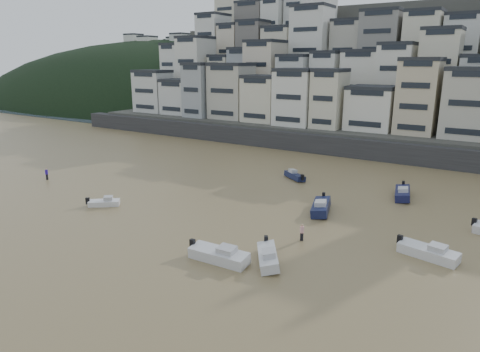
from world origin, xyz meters
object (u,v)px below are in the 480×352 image
Objects in this scene: boat_a at (219,253)px; boat_b at (268,255)px; boat_i at (403,192)px; boat_h at (295,175)px; boat_d at (428,250)px; person_blue at (47,174)px; boat_j at (104,202)px; person_pink at (302,232)px; boat_e at (321,205)px.

boat_a reaches higher than boat_b.
boat_i is 0.99× the size of boat_a.
boat_i reaches higher than boat_h.
boat_b is at bearing -131.46° from boat_d.
person_blue reaches higher than boat_d.
boat_a is 4.30m from boat_b.
boat_b is (9.99, -26.09, 0.11)m from boat_h.
boat_d is at bearing -29.50° from boat_j.
boat_d reaches higher than boat_h.
person_blue is 41.22m from person_pink.
boat_e is 40.60m from person_blue.
boat_b is (-11.58, -8.62, -0.03)m from boat_d.
boat_d is (5.96, -16.84, -0.05)m from boat_i.
boat_a is at bearing -30.67° from boat_i.
boat_i is at bearing -147.44° from boat_h.
person_pink reaches higher than boat_i.
boat_e is at bearing -44.11° from boat_i.
boat_e is at bearing 100.36° from person_pink.
person_pink is (-5.17, -19.47, 0.06)m from boat_i.
boat_e is 1.13× the size of boat_b.
boat_j is at bearing -11.64° from person_blue.
boat_d is at bearing 93.35° from boat_b.
boat_h is 27.94m from boat_b.
boat_e is 3.53× the size of person_pink.
boat_h is 22.65m from person_pink.
boat_h is at bearing -158.66° from boat_e.
boat_b is (1.15, -14.73, -0.10)m from boat_e.
boat_j is at bearing 93.95° from boat_h.
boat_e is 8.88m from person_pink.
person_pink reaches higher than boat_d.
person_pink is (-11.13, -2.63, 0.10)m from boat_d.
boat_h is 0.86× the size of boat_b.
person_pink is (41.22, 0.12, 0.00)m from person_blue.
boat_d is 3.23× the size of person_pink.
boat_j is 2.30× the size of person_blue.
boat_e is 14.77m from boat_b.
person_blue is (-30.78, -20.22, 0.23)m from boat_h.
boat_d is 3.23× the size of person_blue.
person_pink reaches higher than boat_e.
boat_h is (-15.61, 0.63, -0.18)m from boat_i.
boat_d is at bearing 175.86° from boat_h.
boat_e is at bearing 166.23° from boat_d.
boat_i is at bearing 131.22° from boat_e.
boat_e reaches higher than boat_i.
boat_e is 1.03× the size of boat_i.
boat_d is at bearing 7.60° from boat_i.
person_blue is (-46.39, -19.59, 0.06)m from boat_i.
person_pink reaches higher than boat_h.
boat_h is (-8.84, 11.36, -0.20)m from boat_e.
boat_i is 1.10× the size of boat_b.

